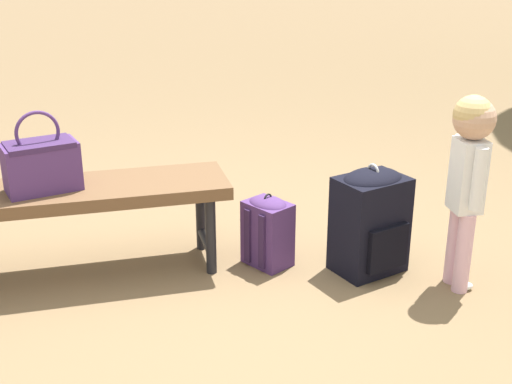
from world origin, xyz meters
The scene contains 6 objects.
ground_plane centered at (0.00, 0.00, 0.00)m, with size 40.00×40.00×0.00m, color brown.
park_bench centered at (-0.78, 0.01, 0.39)m, with size 1.65×0.81×0.45m.
handbag centered at (-0.82, -0.02, 0.58)m, with size 0.37×0.32×0.37m.
child_standing centered at (1.07, -0.05, 0.60)m, with size 0.18×0.24×0.90m.
backpack_large centered at (0.69, 0.11, 0.27)m, with size 0.40×0.37×0.54m.
backpack_small centered at (0.20, 0.16, 0.19)m, with size 0.27×0.27×0.37m.
Camera 1 is at (0.20, -2.84, 1.53)m, focal length 47.11 mm.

